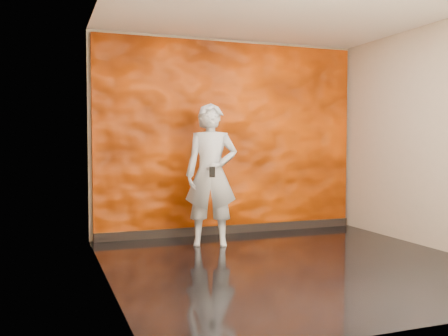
# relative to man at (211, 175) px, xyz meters

# --- Properties ---
(room) EXTENTS (4.02, 4.02, 2.81)m
(room) POSITION_rel_man_xyz_m (0.54, -1.25, 0.49)
(room) COLOR black
(room) RESTS_ON ground
(feature_wall) EXTENTS (3.90, 0.06, 2.75)m
(feature_wall) POSITION_rel_man_xyz_m (0.54, 0.71, 0.47)
(feature_wall) COLOR #FA5203
(feature_wall) RESTS_ON ground
(baseboard) EXTENTS (3.90, 0.04, 0.12)m
(baseboard) POSITION_rel_man_xyz_m (0.54, 0.67, -0.85)
(baseboard) COLOR black
(baseboard) RESTS_ON ground
(man) EXTENTS (0.77, 0.63, 1.82)m
(man) POSITION_rel_man_xyz_m (0.00, 0.00, 0.00)
(man) COLOR #A6ADB5
(man) RESTS_ON ground
(phone) EXTENTS (0.07, 0.03, 0.13)m
(phone) POSITION_rel_man_xyz_m (-0.08, -0.29, 0.05)
(phone) COLOR black
(phone) RESTS_ON man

